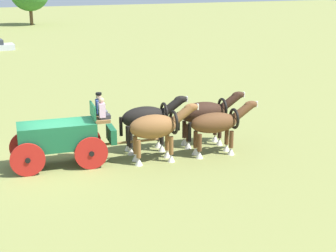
{
  "coord_description": "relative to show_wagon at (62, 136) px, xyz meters",
  "views": [
    {
      "loc": [
        -3.64,
        -18.41,
        7.13
      ],
      "look_at": [
        4.5,
        -0.47,
        1.2
      ],
      "focal_mm": 53.15,
      "sensor_mm": 36.0,
      "label": 1
    }
  ],
  "objects": [
    {
      "name": "draft_horse_rear_near",
      "position": [
        3.69,
        0.22,
        0.21
      ],
      "size": [
        2.98,
        1.16,
        2.3
      ],
      "color": "black",
      "rests_on": "ground"
    },
    {
      "name": "ground_plane",
      "position": [
        -0.17,
        0.02,
        -1.21
      ],
      "size": [
        220.0,
        220.0,
        0.0
      ],
      "primitive_type": "plane",
      "color": "olive"
    },
    {
      "name": "draft_horse_lead_near",
      "position": [
        6.28,
        -0.08,
        0.21
      ],
      "size": [
        3.14,
        1.17,
        2.3
      ],
      "color": "#331E14",
      "rests_on": "ground"
    },
    {
      "name": "show_wagon",
      "position": [
        0.0,
        0.0,
        0.0
      ],
      "size": [
        5.96,
        1.99,
        2.76
      ],
      "color": "#195B38",
      "rests_on": "ground"
    },
    {
      "name": "draft_horse_rear_off",
      "position": [
        3.54,
        -1.07,
        0.19
      ],
      "size": [
        2.97,
        1.18,
        2.28
      ],
      "color": "brown",
      "rests_on": "ground"
    },
    {
      "name": "draft_horse_lead_off",
      "position": [
        6.14,
        -1.37,
        0.11
      ],
      "size": [
        3.07,
        1.09,
        2.18
      ],
      "color": "brown",
      "rests_on": "ground"
    }
  ]
}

